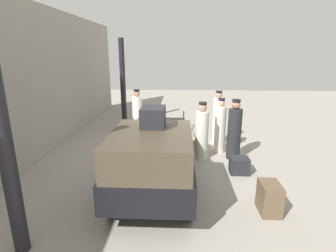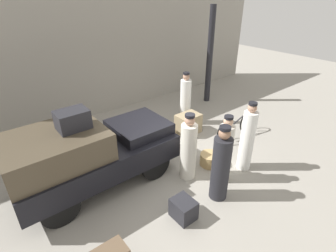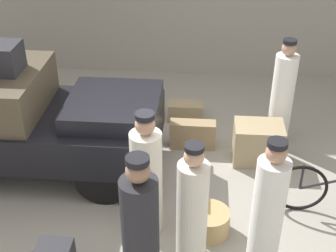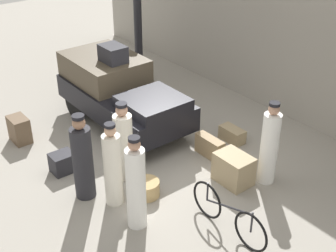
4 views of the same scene
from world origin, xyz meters
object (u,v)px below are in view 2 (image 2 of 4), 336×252
Objects in this scene: porter_carrying_trunk at (188,150)px; porter_with_bicycle at (221,167)px; trunk_wicker_pale at (183,209)px; trunk_on_truck_roof at (73,120)px; trunk_umber_medium at (138,125)px; porter_standing_middle at (247,139)px; truck at (88,153)px; porter_lifting_near_truck at (225,152)px; trunk_large_brown at (158,132)px; bicycle at (237,126)px; conductor_in_dark_uniform at (185,101)px; suitcase_tan_flat at (188,124)px; wicker_basket at (210,159)px.

porter_with_bicycle is at bearing -86.98° from porter_carrying_trunk.
trunk_wicker_pale is 0.76× the size of trunk_on_truck_roof.
porter_carrying_trunk reaches higher than trunk_umber_medium.
porter_standing_middle is 3.68m from trunk_umber_medium.
truck is 3.16m from porter_lifting_near_truck.
trunk_large_brown is at bearing 62.63° from trunk_wicker_pale.
truck is 4.62m from bicycle.
trunk_large_brown is (-0.88, 2.59, -0.63)m from porter_standing_middle.
porter_lifting_near_truck is at bearing -35.34° from truck.
porter_carrying_trunk is 2.08m from trunk_large_brown.
truck reaches higher than trunk_wicker_pale.
suitcase_tan_flat is at bearing -123.41° from conductor_in_dark_uniform.
trunk_umber_medium is at bearing 70.39° from trunk_wicker_pale.
trunk_large_brown is at bearing -79.92° from trunk_umber_medium.
trunk_large_brown is at bearing 164.40° from suitcase_tan_flat.
porter_carrying_trunk reaches higher than wicker_basket.
truck is 2.33m from porter_carrying_trunk.
porter_standing_middle is at bearing -134.89° from bicycle.
trunk_large_brown is 1.52× the size of trunk_wicker_pale.
porter_lifting_near_truck is at bearing -88.42° from trunk_large_brown.
porter_carrying_trunk is 2.33× the size of trunk_large_brown.
bicycle is 0.99× the size of porter_standing_middle.
truck reaches higher than bicycle.
suitcase_tan_flat reaches higher than trunk_umber_medium.
bicycle is 3.80m from trunk_wicker_pale.
porter_with_bicycle is 3.27m from trunk_on_truck_roof.
trunk_umber_medium is at bearing 159.73° from conductor_in_dark_uniform.
trunk_large_brown is at bearing 15.19° from trunk_on_truck_roof.
porter_with_bicycle is 3.05m from suitcase_tan_flat.
porter_lifting_near_truck is (2.58, -1.83, -0.10)m from truck.
porter_standing_middle is at bearing -100.38° from conductor_in_dark_uniform.
trunk_on_truck_roof is at bearing 136.01° from porter_with_bicycle.
conductor_in_dark_uniform reaches higher than porter_carrying_trunk.
porter_lifting_near_truck is 2.31× the size of suitcase_tan_flat.
trunk_large_brown is at bearing 98.27° from wicker_basket.
porter_carrying_trunk is 2.76× the size of trunk_umber_medium.
trunk_on_truck_roof reaches higher than porter_standing_middle.
bicycle is 2.92× the size of trunk_umber_medium.
porter_carrying_trunk is 0.95× the size of conductor_in_dark_uniform.
wicker_basket is at bearing 27.31° from trunk_wicker_pale.
porter_standing_middle is at bearing -46.62° from wicker_basket.
bicycle is 2.85× the size of trunk_on_truck_roof.
truck is 2.16× the size of porter_carrying_trunk.
porter_standing_middle is 2.96× the size of trunk_umber_medium.
porter_standing_middle is 2.47m from trunk_wicker_pale.
truck is at bearing -163.68° from trunk_large_brown.
suitcase_tan_flat is at bearing -44.32° from trunk_umber_medium.
wicker_basket is 2.86m from trunk_umber_medium.
porter_standing_middle is at bearing 6.76° from trunk_wicker_pale.
truck reaches higher than suitcase_tan_flat.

